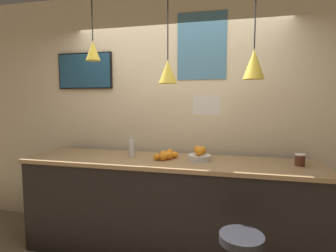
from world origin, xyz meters
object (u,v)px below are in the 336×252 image
at_px(fruit_bowl, 200,154).
at_px(spread_jar, 300,160).
at_px(juice_bottle, 132,148).
at_px(mounted_tv, 85,71).

bearing_deg(fruit_bowl, spread_jar, -0.28).
height_order(fruit_bowl, juice_bottle, juice_bottle).
relative_size(fruit_bowl, spread_jar, 2.08).
bearing_deg(spread_jar, fruit_bowl, 179.72).
xyz_separation_m(fruit_bowl, spread_jar, (0.94, -0.00, -0.00)).
distance_m(fruit_bowl, mounted_tv, 1.81).
height_order(spread_jar, mounted_tv, mounted_tv).
bearing_deg(spread_jar, mounted_tv, 170.85).
distance_m(spread_jar, mounted_tv, 2.65).
relative_size(fruit_bowl, juice_bottle, 1.02).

